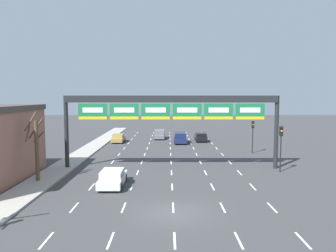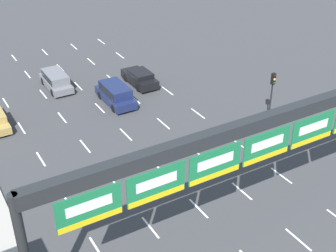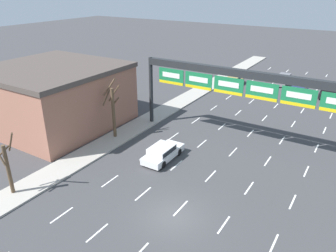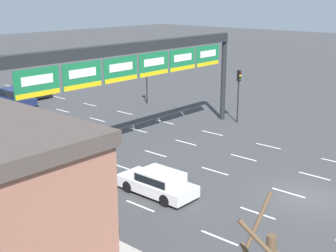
{
  "view_description": "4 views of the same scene",
  "coord_description": "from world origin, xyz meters",
  "px_view_note": "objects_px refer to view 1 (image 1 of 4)",
  "views": [
    {
      "loc": [
        -0.34,
        -20.21,
        7.38
      ],
      "look_at": [
        -0.37,
        11.95,
        4.47
      ],
      "focal_mm": 35.0,
      "sensor_mm": 36.0,
      "label": 1
    },
    {
      "loc": [
        -12.65,
        -1.92,
        18.41
      ],
      "look_at": [
        -0.57,
        18.67,
        4.58
      ],
      "focal_mm": 50.0,
      "sensor_mm": 36.0,
      "label": 2
    },
    {
      "loc": [
        9.29,
        -15.59,
        14.7
      ],
      "look_at": [
        -2.98,
        4.08,
        4.57
      ],
      "focal_mm": 35.0,
      "sensor_mm": 36.0,
      "label": 3
    },
    {
      "loc": [
        -22.31,
        -9.71,
        10.57
      ],
      "look_at": [
        -3.1,
        7.14,
        3.36
      ],
      "focal_mm": 50.0,
      "sensor_mm": 36.0,
      "label": 4
    }
  ],
  "objects_px": {
    "sign_gantry": "(172,108)",
    "car_black": "(201,137)",
    "traffic_light_near_gantry": "(281,139)",
    "tree_bare_closest": "(36,146)",
    "suv_grey": "(160,134)",
    "car_gold": "(119,138)",
    "car_white": "(113,177)",
    "suv_navy": "(180,137)",
    "traffic_light_mid_block": "(253,130)"
  },
  "relations": [
    {
      "from": "car_gold",
      "to": "traffic_light_mid_block",
      "type": "distance_m",
      "value": 21.72
    },
    {
      "from": "car_black",
      "to": "suv_grey",
      "type": "bearing_deg",
      "value": 155.43
    },
    {
      "from": "sign_gantry",
      "to": "car_black",
      "type": "relative_size",
      "value": 5.04
    },
    {
      "from": "suv_navy",
      "to": "tree_bare_closest",
      "type": "relative_size",
      "value": 0.79
    },
    {
      "from": "sign_gantry",
      "to": "tree_bare_closest",
      "type": "bearing_deg",
      "value": -155.68
    },
    {
      "from": "car_black",
      "to": "traffic_light_mid_block",
      "type": "relative_size",
      "value": 1.03
    },
    {
      "from": "car_black",
      "to": "traffic_light_near_gantry",
      "type": "distance_m",
      "value": 22.94
    },
    {
      "from": "car_gold",
      "to": "sign_gantry",
      "type": "bearing_deg",
      "value": -66.61
    },
    {
      "from": "sign_gantry",
      "to": "car_black",
      "type": "xyz_separation_m",
      "value": [
        5.08,
        20.57,
        -5.53
      ]
    },
    {
      "from": "car_gold",
      "to": "car_white",
      "type": "height_order",
      "value": "car_white"
    },
    {
      "from": "tree_bare_closest",
      "to": "car_white",
      "type": "bearing_deg",
      "value": -10.96
    },
    {
      "from": "sign_gantry",
      "to": "traffic_light_near_gantry",
      "type": "height_order",
      "value": "sign_gantry"
    },
    {
      "from": "traffic_light_mid_block",
      "to": "tree_bare_closest",
      "type": "bearing_deg",
      "value": -147.15
    },
    {
      "from": "car_gold",
      "to": "tree_bare_closest",
      "type": "distance_m",
      "value": 24.95
    },
    {
      "from": "traffic_light_near_gantry",
      "to": "tree_bare_closest",
      "type": "height_order",
      "value": "tree_bare_closest"
    },
    {
      "from": "suv_grey",
      "to": "car_white",
      "type": "distance_m",
      "value": 30.48
    },
    {
      "from": "car_black",
      "to": "traffic_light_near_gantry",
      "type": "relative_size",
      "value": 0.96
    },
    {
      "from": "suv_navy",
      "to": "traffic_light_near_gantry",
      "type": "height_order",
      "value": "traffic_light_near_gantry"
    },
    {
      "from": "sign_gantry",
      "to": "suv_navy",
      "type": "distance_m",
      "value": 19.14
    },
    {
      "from": "car_gold",
      "to": "suv_navy",
      "type": "bearing_deg",
      "value": -5.85
    },
    {
      "from": "sign_gantry",
      "to": "tree_bare_closest",
      "type": "relative_size",
      "value": 3.68
    },
    {
      "from": "car_white",
      "to": "traffic_light_near_gantry",
      "type": "distance_m",
      "value": 16.55
    },
    {
      "from": "suv_grey",
      "to": "tree_bare_closest",
      "type": "xyz_separation_m",
      "value": [
        -9.83,
        -29.02,
        2.27
      ]
    },
    {
      "from": "traffic_light_near_gantry",
      "to": "tree_bare_closest",
      "type": "relative_size",
      "value": 0.76
    },
    {
      "from": "car_white",
      "to": "traffic_light_mid_block",
      "type": "relative_size",
      "value": 1.09
    },
    {
      "from": "suv_navy",
      "to": "traffic_light_mid_block",
      "type": "height_order",
      "value": "traffic_light_mid_block"
    },
    {
      "from": "suv_grey",
      "to": "car_black",
      "type": "xyz_separation_m",
      "value": [
        6.93,
        -3.17,
        -0.13
      ]
    },
    {
      "from": "car_white",
      "to": "traffic_light_near_gantry",
      "type": "xyz_separation_m",
      "value": [
        15.57,
        5.04,
        2.47
      ]
    },
    {
      "from": "traffic_light_mid_block",
      "to": "tree_bare_closest",
      "type": "xyz_separation_m",
      "value": [
        -22.36,
        -14.44,
        0.12
      ]
    },
    {
      "from": "suv_grey",
      "to": "traffic_light_near_gantry",
      "type": "distance_m",
      "value": 28.3
    },
    {
      "from": "suv_grey",
      "to": "car_gold",
      "type": "height_order",
      "value": "suv_grey"
    },
    {
      "from": "car_gold",
      "to": "car_black",
      "type": "distance_m",
      "value": 13.51
    },
    {
      "from": "car_gold",
      "to": "suv_navy",
      "type": "distance_m",
      "value": 10.01
    },
    {
      "from": "suv_grey",
      "to": "car_gold",
      "type": "bearing_deg",
      "value": -145.98
    },
    {
      "from": "suv_grey",
      "to": "car_black",
      "type": "distance_m",
      "value": 7.62
    },
    {
      "from": "sign_gantry",
      "to": "car_white",
      "type": "xyz_separation_m",
      "value": [
        -4.92,
        -6.59,
        -5.52
      ]
    },
    {
      "from": "suv_grey",
      "to": "traffic_light_near_gantry",
      "type": "relative_size",
      "value": 1.03
    },
    {
      "from": "sign_gantry",
      "to": "car_gold",
      "type": "height_order",
      "value": "sign_gantry"
    },
    {
      "from": "car_gold",
      "to": "traffic_light_mid_block",
      "type": "bearing_deg",
      "value": -28.11
    },
    {
      "from": "car_black",
      "to": "suv_navy",
      "type": "bearing_deg",
      "value": -147.19
    },
    {
      "from": "suv_navy",
      "to": "traffic_light_near_gantry",
      "type": "bearing_deg",
      "value": -65.48
    },
    {
      "from": "sign_gantry",
      "to": "car_white",
      "type": "distance_m",
      "value": 9.91
    },
    {
      "from": "suv_grey",
      "to": "traffic_light_mid_block",
      "type": "height_order",
      "value": "traffic_light_mid_block"
    },
    {
      "from": "car_black",
      "to": "tree_bare_closest",
      "type": "height_order",
      "value": "tree_bare_closest"
    },
    {
      "from": "car_white",
      "to": "car_black",
      "type": "xyz_separation_m",
      "value": [
        10.01,
        27.16,
        -0.0
      ]
    },
    {
      "from": "car_black",
      "to": "tree_bare_closest",
      "type": "relative_size",
      "value": 0.73
    },
    {
      "from": "sign_gantry",
      "to": "car_white",
      "type": "bearing_deg",
      "value": -126.77
    },
    {
      "from": "suv_navy",
      "to": "car_black",
      "type": "height_order",
      "value": "suv_navy"
    },
    {
      "from": "sign_gantry",
      "to": "car_black",
      "type": "bearing_deg",
      "value": 76.12
    },
    {
      "from": "car_gold",
      "to": "traffic_light_mid_block",
      "type": "height_order",
      "value": "traffic_light_mid_block"
    }
  ]
}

